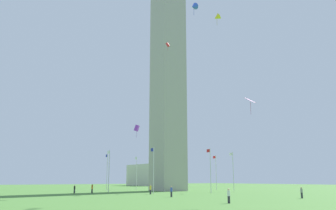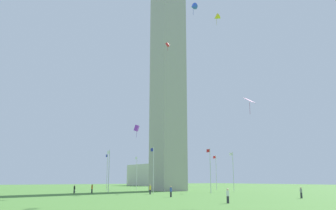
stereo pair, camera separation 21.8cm
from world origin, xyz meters
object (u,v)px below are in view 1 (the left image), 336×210
at_px(obelisk_monument, 168,67).
at_px(person_orange_shirt, 92,189).
at_px(flagpole_ne, 107,170).
at_px(flagpole_se, 153,168).
at_px(flagpole_sw, 233,170).
at_px(person_blue_shirt, 171,192).
at_px(distant_building, 155,175).
at_px(kite_purple_box, 137,128).
at_px(kite_yellow_delta, 217,17).
at_px(flagpole_n, 136,171).
at_px(person_black_shirt, 74,189).
at_px(person_gray_shirt, 302,193).
at_px(kite_pink_diamond, 250,101).
at_px(kite_blue_delta, 194,7).
at_px(person_white_shirt, 229,196).
at_px(kite_red_box, 168,45).
at_px(flagpole_w, 216,171).
at_px(flagpole_s, 210,168).
at_px(flagpole_e, 109,169).
at_px(person_yellow_shirt, 150,189).
at_px(flagpole_nw, 178,171).

height_order(obelisk_monument, person_orange_shirt, obelisk_monument).
distance_m(flagpole_ne, flagpole_se, 21.83).
bearing_deg(flagpole_sw, person_blue_shirt, 117.12).
bearing_deg(distant_building, flagpole_sw, 161.10).
xyz_separation_m(kite_purple_box, kite_yellow_delta, (-18.05, -5.85, 18.28)).
distance_m(flagpole_n, person_orange_shirt, 28.01).
bearing_deg(person_orange_shirt, person_black_shirt, 118.10).
distance_m(flagpole_se, person_gray_shirt, 28.89).
distance_m(obelisk_monument, distant_building, 78.10).
xyz_separation_m(kite_pink_diamond, kite_purple_box, (32.30, -2.41, 0.78)).
relative_size(flagpole_n, distant_building, 0.41).
xyz_separation_m(person_orange_shirt, person_blue_shirt, (-21.53, -4.15, -0.04)).
bearing_deg(kite_blue_delta, person_gray_shirt, -109.55).
xyz_separation_m(person_white_shirt, kite_pink_diamond, (-1.68, -2.51, 11.12)).
bearing_deg(person_blue_shirt, kite_yellow_delta, -69.82).
xyz_separation_m(person_orange_shirt, kite_red_box, (-8.54, -12.31, 30.27)).
height_order(flagpole_sw, kite_blue_delta, kite_blue_delta).
xyz_separation_m(flagpole_n, person_orange_shirt, (-18.75, 20.43, -4.00)).
xyz_separation_m(flagpole_w, person_black_shirt, (-1.79, 38.91, -4.09)).
bearing_deg(flagpole_s, obelisk_monument, -0.00).
xyz_separation_m(person_white_shirt, kite_red_box, (28.41, -10.93, 30.32)).
relative_size(flagpole_n, kite_pink_diamond, 4.35).
bearing_deg(distant_building, kite_yellow_delta, 153.93).
distance_m(flagpole_sw, distant_building, 79.00).
bearing_deg(flagpole_w, flagpole_se, 112.50).
height_order(flagpole_e, person_orange_shirt, flagpole_e).
bearing_deg(kite_red_box, flagpole_se, 71.54).
distance_m(flagpole_e, person_blue_shirt, 25.18).
xyz_separation_m(person_orange_shirt, kite_purple_box, (-6.33, -6.30, 11.85)).
xyz_separation_m(person_orange_shirt, kite_blue_delta, (-29.64, -2.65, 27.09)).
height_order(flagpole_s, kite_yellow_delta, kite_yellow_delta).
bearing_deg(flagpole_se, person_yellow_shirt, 141.44).
relative_size(kite_purple_box, distant_building, 0.12).
bearing_deg(flagpole_n, kite_purple_box, 150.61).
height_order(person_yellow_shirt, kite_purple_box, kite_purple_box).
distance_m(person_black_shirt, person_white_shirt, 38.72).
bearing_deg(flagpole_e, person_gray_shirt, -161.61).
relative_size(person_black_shirt, kite_pink_diamond, 0.77).
bearing_deg(kite_blue_delta, person_black_shirt, 10.36).
height_order(flagpole_n, kite_red_box, kite_red_box).
relative_size(person_yellow_shirt, kite_purple_box, 0.68).
bearing_deg(person_white_shirt, person_black_shirt, 49.54).
xyz_separation_m(person_gray_shirt, person_white_shirt, (-1.95, 16.34, 0.03)).
relative_size(flagpole_sw, kite_pink_diamond, 4.35).
bearing_deg(flagpole_sw, person_gray_shirt, 153.57).
bearing_deg(flagpole_s, flagpole_nw, -22.50).
xyz_separation_m(obelisk_monument, person_blue_shirt, (-24.79, 16.28, -29.97)).
bearing_deg(kite_yellow_delta, person_gray_shirt, -152.26).
relative_size(flagpole_se, person_orange_shirt, 5.09).
relative_size(flagpole_se, person_yellow_shirt, 5.17).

